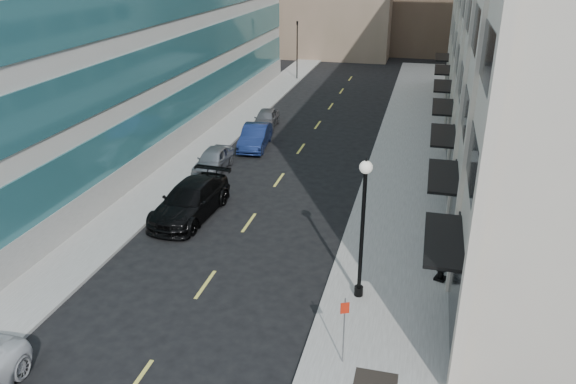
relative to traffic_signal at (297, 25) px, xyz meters
The scene contains 12 objects.
sidewalk_right 31.38m from the traffic_signal, 65.10° to the right, with size 5.00×80.00×0.15m, color gray.
sidewalk_left 28.58m from the traffic_signal, 92.05° to the right, with size 3.00×80.00×0.15m, color gray.
grate_far 46.43m from the traffic_signal, 73.49° to the right, with size 1.40×1.00×0.01m, color black.
road_centerline 32.00m from the traffic_signal, 79.94° to the right, with size 0.15×68.20×0.01m.
traffic_signal is the anchor object (origin of this frame).
car_black_pickup 34.42m from the traffic_signal, 86.13° to the right, with size 2.51×6.17×1.79m, color black.
car_silver_sedan 27.92m from the traffic_signal, 87.83° to the right, with size 1.72×4.28×1.46m, color gray.
car_blue_sedan 23.16m from the traffic_signal, 84.17° to the right, with size 1.70×4.88×1.61m, color navy.
car_grey_sedan 18.41m from the traffic_signal, 84.58° to the right, with size 1.68×4.18×1.42m, color slate.
lamppost 41.24m from the traffic_signal, 73.21° to the right, with size 0.49×0.49×5.92m.
sign_post 45.30m from the traffic_signal, 74.71° to the right, with size 0.28×0.15×2.56m.
urn_planter 40.68m from the traffic_signal, 68.03° to the right, with size 0.58×0.58×0.80m.
Camera 1 is at (8.32, -10.69, 13.05)m, focal length 35.00 mm.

